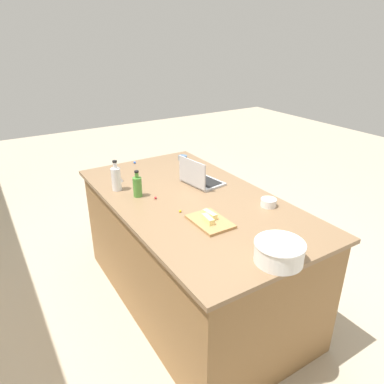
# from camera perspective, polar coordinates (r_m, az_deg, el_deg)

# --- Properties ---
(ground_plane) EXTENTS (12.00, 12.00, 0.00)m
(ground_plane) POSITION_cam_1_polar(r_m,az_deg,el_deg) (3.07, 0.00, -16.42)
(ground_plane) COLOR #B7A88E
(island_counter) EXTENTS (1.98, 1.08, 0.90)m
(island_counter) POSITION_cam_1_polar(r_m,az_deg,el_deg) (2.79, 0.00, -9.37)
(island_counter) COLOR olive
(island_counter) RESTS_ON ground
(laptop) EXTENTS (0.34, 0.27, 0.22)m
(laptop) POSITION_cam_1_polar(r_m,az_deg,el_deg) (2.80, 1.21, 2.14)
(laptop) COLOR #B7B7BC
(laptop) RESTS_ON island_counter
(mixing_bowl_large) EXTENTS (0.27, 0.27, 0.12)m
(mixing_bowl_large) POSITION_cam_1_polar(r_m,az_deg,el_deg) (1.92, 13.79, -9.23)
(mixing_bowl_large) COLOR white
(mixing_bowl_large) RESTS_ON island_counter
(bottle_vinegar) EXTENTS (0.07, 0.07, 0.24)m
(bottle_vinegar) POSITION_cam_1_polar(r_m,az_deg,el_deg) (2.74, -12.05, 2.15)
(bottle_vinegar) COLOR white
(bottle_vinegar) RESTS_ON island_counter
(bottle_olive) EXTENTS (0.07, 0.07, 0.20)m
(bottle_olive) POSITION_cam_1_polar(r_m,az_deg,el_deg) (2.61, -8.73, 0.93)
(bottle_olive) COLOR #4C8C38
(bottle_olive) RESTS_ON island_counter
(cutting_board) EXTENTS (0.29, 0.20, 0.02)m
(cutting_board) POSITION_cam_1_polar(r_m,az_deg,el_deg) (2.25, 2.91, -4.74)
(cutting_board) COLOR #AD7F4C
(cutting_board) RESTS_ON island_counter
(butter_stick_left) EXTENTS (0.11, 0.04, 0.04)m
(butter_stick_left) POSITION_cam_1_polar(r_m,az_deg,el_deg) (2.27, 2.87, -3.62)
(butter_stick_left) COLOR #F4E58C
(butter_stick_left) RESTS_ON cutting_board
(butter_stick_right) EXTENTS (0.11, 0.05, 0.04)m
(butter_stick_right) POSITION_cam_1_polar(r_m,az_deg,el_deg) (2.22, 2.57, -4.37)
(butter_stick_right) COLOR #F4E58C
(butter_stick_right) RESTS_ON cutting_board
(ramekin_small) EXTENTS (0.08, 0.08, 0.04)m
(ramekin_small) POSITION_cam_1_polar(r_m,az_deg,el_deg) (3.36, -1.49, 5.51)
(ramekin_small) COLOR slate
(ramekin_small) RESTS_ON island_counter
(ramekin_medium) EXTENTS (0.11, 0.11, 0.05)m
(ramekin_medium) POSITION_cam_1_polar(r_m,az_deg,el_deg) (2.50, 12.15, -1.66)
(ramekin_medium) COLOR white
(ramekin_medium) RESTS_ON island_counter
(kitchen_timer) EXTENTS (0.07, 0.07, 0.08)m
(kitchen_timer) POSITION_cam_1_polar(r_m,az_deg,el_deg) (2.91, -11.68, 2.32)
(kitchen_timer) COLOR #B2B2B7
(kitchen_timer) RESTS_ON island_counter
(candy_0) EXTENTS (0.02, 0.02, 0.02)m
(candy_0) POSITION_cam_1_polar(r_m,az_deg,el_deg) (2.57, -5.86, -0.92)
(candy_0) COLOR red
(candy_0) RESTS_ON island_counter
(candy_1) EXTENTS (0.02, 0.02, 0.02)m
(candy_1) POSITION_cam_1_polar(r_m,az_deg,el_deg) (2.37, -1.90, -3.09)
(candy_1) COLOR yellow
(candy_1) RESTS_ON island_counter
(candy_2) EXTENTS (0.02, 0.02, 0.02)m
(candy_2) POSITION_cam_1_polar(r_m,az_deg,el_deg) (2.04, 16.73, -9.18)
(candy_2) COLOR yellow
(candy_2) RESTS_ON island_counter
(candy_3) EXTENTS (0.02, 0.02, 0.02)m
(candy_3) POSITION_cam_1_polar(r_m,az_deg,el_deg) (3.30, -9.17, 4.68)
(candy_3) COLOR blue
(candy_3) RESTS_ON island_counter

